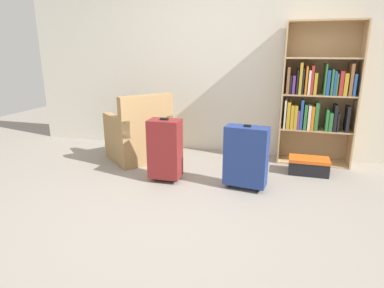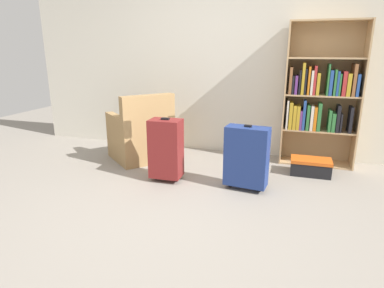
{
  "view_description": "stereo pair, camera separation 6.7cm",
  "coord_description": "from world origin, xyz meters",
  "px_view_note": "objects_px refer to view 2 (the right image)",
  "views": [
    {
      "loc": [
        0.86,
        -2.53,
        1.43
      ],
      "look_at": [
        0.02,
        0.39,
        0.55
      ],
      "focal_mm": 30.38,
      "sensor_mm": 36.0,
      "label": 1
    },
    {
      "loc": [
        0.92,
        -2.51,
        1.43
      ],
      "look_at": [
        0.02,
        0.39,
        0.55
      ],
      "focal_mm": 30.38,
      "sensor_mm": 36.0,
      "label": 2
    }
  ],
  "objects_px": {
    "mug": "(174,159)",
    "suitcase_navy_blue": "(246,157)",
    "suitcase_dark_red": "(166,149)",
    "storage_box": "(311,166)",
    "bookshelf": "(320,97)",
    "armchair": "(141,136)"
  },
  "relations": [
    {
      "from": "bookshelf",
      "to": "suitcase_dark_red",
      "type": "height_order",
      "value": "bookshelf"
    },
    {
      "from": "armchair",
      "to": "suitcase_navy_blue",
      "type": "bearing_deg",
      "value": -21.58
    },
    {
      "from": "mug",
      "to": "suitcase_dark_red",
      "type": "relative_size",
      "value": 0.17
    },
    {
      "from": "mug",
      "to": "bookshelf",
      "type": "bearing_deg",
      "value": 16.79
    },
    {
      "from": "armchair",
      "to": "suitcase_navy_blue",
      "type": "relative_size",
      "value": 1.41
    },
    {
      "from": "suitcase_dark_red",
      "to": "bookshelf",
      "type": "bearing_deg",
      "value": 34.7
    },
    {
      "from": "storage_box",
      "to": "armchair",
      "type": "bearing_deg",
      "value": -178.33
    },
    {
      "from": "armchair",
      "to": "mug",
      "type": "xyz_separation_m",
      "value": [
        0.46,
        -0.02,
        -0.27
      ]
    },
    {
      "from": "storage_box",
      "to": "suitcase_navy_blue",
      "type": "bearing_deg",
      "value": -136.17
    },
    {
      "from": "armchair",
      "to": "suitcase_navy_blue",
      "type": "height_order",
      "value": "armchair"
    },
    {
      "from": "armchair",
      "to": "storage_box",
      "type": "relative_size",
      "value": 2.13
    },
    {
      "from": "mug",
      "to": "armchair",
      "type": "bearing_deg",
      "value": 178.13
    },
    {
      "from": "bookshelf",
      "to": "armchair",
      "type": "height_order",
      "value": "bookshelf"
    },
    {
      "from": "mug",
      "to": "suitcase_navy_blue",
      "type": "height_order",
      "value": "suitcase_navy_blue"
    },
    {
      "from": "bookshelf",
      "to": "suitcase_dark_red",
      "type": "relative_size",
      "value": 2.45
    },
    {
      "from": "mug",
      "to": "storage_box",
      "type": "bearing_deg",
      "value": 2.63
    },
    {
      "from": "suitcase_navy_blue",
      "to": "mug",
      "type": "bearing_deg",
      "value": 150.82
    },
    {
      "from": "mug",
      "to": "storage_box",
      "type": "distance_m",
      "value": 1.71
    },
    {
      "from": "suitcase_dark_red",
      "to": "suitcase_navy_blue",
      "type": "distance_m",
      "value": 0.89
    },
    {
      "from": "bookshelf",
      "to": "storage_box",
      "type": "height_order",
      "value": "bookshelf"
    },
    {
      "from": "armchair",
      "to": "mug",
      "type": "bearing_deg",
      "value": -1.87
    },
    {
      "from": "bookshelf",
      "to": "suitcase_navy_blue",
      "type": "distance_m",
      "value": 1.42
    }
  ]
}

